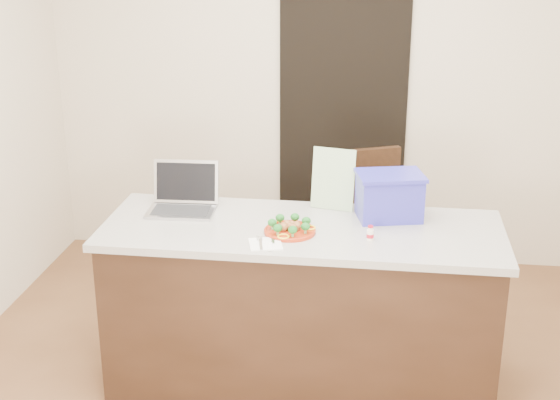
# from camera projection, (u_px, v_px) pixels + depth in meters

# --- Properties ---
(room_shell) EXTENTS (4.00, 4.00, 4.00)m
(room_shell) POSITION_uv_depth(u_px,v_px,m) (297.00, 104.00, 3.53)
(room_shell) COLOR white
(room_shell) RESTS_ON ground
(doorway) EXTENTS (0.90, 0.02, 2.00)m
(doorway) POSITION_uv_depth(u_px,v_px,m) (342.00, 127.00, 5.57)
(doorway) COLOR black
(doorway) RESTS_ON ground
(island) EXTENTS (2.06, 0.76, 0.92)m
(island) POSITION_uv_depth(u_px,v_px,m) (301.00, 306.00, 4.16)
(island) COLOR black
(island) RESTS_ON ground
(plate) EXTENTS (0.26, 0.26, 0.02)m
(plate) POSITION_uv_depth(u_px,v_px,m) (290.00, 231.00, 3.92)
(plate) COLOR #9C270E
(plate) RESTS_ON island
(meatballs) EXTENTS (0.11, 0.10, 0.04)m
(meatballs) POSITION_uv_depth(u_px,v_px,m) (290.00, 226.00, 3.92)
(meatballs) COLOR #92592A
(meatballs) RESTS_ON plate
(broccoli) EXTENTS (0.22, 0.22, 0.04)m
(broccoli) POSITION_uv_depth(u_px,v_px,m) (290.00, 223.00, 3.91)
(broccoli) COLOR #134A19
(broccoli) RESTS_ON plate
(pepper_rings) EXTENTS (0.24, 0.23, 0.01)m
(pepper_rings) POSITION_uv_depth(u_px,v_px,m) (290.00, 229.00, 3.92)
(pepper_rings) COLOR yellow
(pepper_rings) RESTS_ON plate
(napkin) EXTENTS (0.19, 0.19, 0.01)m
(napkin) POSITION_uv_depth(u_px,v_px,m) (265.00, 244.00, 3.78)
(napkin) COLOR silver
(napkin) RESTS_ON island
(fork) EXTENTS (0.04, 0.17, 0.00)m
(fork) POSITION_uv_depth(u_px,v_px,m) (262.00, 242.00, 3.79)
(fork) COLOR silver
(fork) RESTS_ON napkin
(knife) EXTENTS (0.03, 0.18, 0.01)m
(knife) POSITION_uv_depth(u_px,v_px,m) (271.00, 244.00, 3.76)
(knife) COLOR white
(knife) RESTS_ON napkin
(yogurt_bottle) EXTENTS (0.04, 0.04, 0.08)m
(yogurt_bottle) POSITION_uv_depth(u_px,v_px,m) (370.00, 234.00, 3.82)
(yogurt_bottle) COLOR silver
(yogurt_bottle) RESTS_ON island
(laptop) EXTENTS (0.37, 0.30, 0.25)m
(laptop) POSITION_uv_depth(u_px,v_px,m) (184.00, 197.00, 4.22)
(laptop) COLOR #A9A9AD
(laptop) RESTS_ON island
(leaflet) EXTENTS (0.24, 0.10, 0.33)m
(leaflet) POSITION_uv_depth(u_px,v_px,m) (333.00, 179.00, 4.19)
(leaflet) COLOR silver
(leaflet) RESTS_ON island
(blue_box) EXTENTS (0.39, 0.32, 0.25)m
(blue_box) POSITION_uv_depth(u_px,v_px,m) (389.00, 196.00, 4.08)
(blue_box) COLOR #2D2B9D
(blue_box) RESTS_ON island
(chair) EXTENTS (0.62, 0.64, 1.06)m
(chair) POSITION_uv_depth(u_px,v_px,m) (362.00, 224.00, 4.89)
(chair) COLOR black
(chair) RESTS_ON ground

